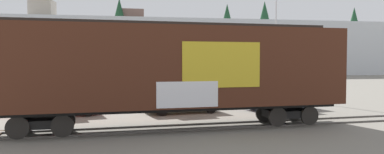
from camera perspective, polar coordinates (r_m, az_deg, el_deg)
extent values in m
plane|color=slate|center=(17.96, 1.14, -7.57)|extent=(260.00, 260.00, 0.00)
cube|color=#4C4742|center=(17.05, -2.11, -7.97)|extent=(59.88, 4.04, 0.08)
cube|color=#4C4742|center=(18.44, -3.11, -7.18)|extent=(59.88, 4.04, 0.08)
cube|color=#472316|center=(17.47, -2.65, 1.59)|extent=(16.09, 4.12, 3.56)
cube|color=#2D2823|center=(17.54, -2.66, 7.81)|extent=(15.12, 1.39, 0.24)
cube|color=gold|center=(16.44, 4.48, 1.83)|extent=(3.50, 0.26, 1.96)
cube|color=silver|center=(16.07, -0.64, -2.63)|extent=(2.66, 0.20, 1.10)
cube|color=black|center=(17.60, -2.64, -4.54)|extent=(15.68, 2.71, 0.20)
cube|color=black|center=(17.40, -21.39, -6.37)|extent=(2.19, 1.52, 0.36)
cylinder|color=black|center=(16.82, -24.57, -6.90)|extent=(0.93, 0.18, 0.92)
cylinder|color=black|center=(18.22, -23.80, -6.17)|extent=(0.93, 0.18, 0.92)
cylinder|color=black|center=(16.62, -18.74, -6.92)|extent=(0.93, 0.18, 0.92)
cylinder|color=black|center=(18.04, -18.42, -6.17)|extent=(0.93, 0.18, 0.92)
cube|color=black|center=(19.65, 13.87, -5.25)|extent=(2.19, 1.52, 0.36)
cylinder|color=black|center=(18.63, 12.63, -5.82)|extent=(0.93, 0.18, 0.92)
cylinder|color=black|center=(19.91, 10.71, -5.27)|extent=(0.93, 0.18, 0.92)
cylinder|color=black|center=(19.47, 17.09, -5.52)|extent=(0.93, 0.18, 0.92)
cylinder|color=black|center=(20.69, 14.98, -5.01)|extent=(0.93, 0.18, 0.92)
cylinder|color=silver|center=(32.64, 12.38, 5.24)|extent=(0.12, 0.12, 9.43)
cube|color=silver|center=(87.38, -8.61, 4.09)|extent=(153.04, 33.37, 11.06)
cube|color=brown|center=(77.82, -9.09, 9.12)|extent=(4.88, 4.16, 2.03)
cube|color=#9E9384|center=(79.08, -21.38, 9.35)|extent=(4.59, 4.65, 3.36)
cone|color=#193D23|center=(84.91, 10.76, 9.47)|extent=(2.37, 2.37, 4.74)
cone|color=#193D23|center=(78.25, 5.25, 9.59)|extent=(1.68, 1.68, 3.36)
cone|color=#193D23|center=(95.06, 23.00, 8.35)|extent=(2.01, 2.01, 4.02)
cone|color=#193D23|center=(75.62, -10.78, 10.02)|extent=(1.96, 1.96, 3.92)
cube|color=#B21E1E|center=(22.85, -19.39, -3.86)|extent=(4.87, 2.70, 0.68)
cube|color=#2D333D|center=(22.78, -19.53, -2.17)|extent=(2.77, 2.10, 0.67)
cylinder|color=black|center=(23.88, -15.73, -4.36)|extent=(0.67, 0.34, 0.64)
cylinder|color=black|center=(22.17, -15.19, -4.88)|extent=(0.67, 0.34, 0.64)
cylinder|color=black|center=(23.72, -23.28, -4.52)|extent=(0.67, 0.34, 0.64)
cylinder|color=black|center=(22.00, -23.34, -5.06)|extent=(0.67, 0.34, 0.64)
cube|color=#9E8966|center=(22.93, -1.53, -3.70)|extent=(4.70, 2.58, 0.67)
cube|color=#2D333D|center=(22.84, -1.77, -2.16)|extent=(2.39, 2.02, 0.58)
cylinder|color=black|center=(24.32, 1.17, -4.14)|extent=(0.67, 0.32, 0.64)
cylinder|color=black|center=(22.69, 2.83, -4.62)|extent=(0.67, 0.32, 0.64)
cylinder|color=black|center=(23.39, -5.76, -4.42)|extent=(0.67, 0.32, 0.64)
cylinder|color=black|center=(21.68, -4.56, -4.97)|extent=(0.67, 0.32, 0.64)
cube|color=navy|center=(25.11, 13.03, -3.18)|extent=(4.93, 2.69, 0.71)
cube|color=#2D333D|center=(24.98, 12.84, -1.63)|extent=(2.36, 1.97, 0.66)
cylinder|color=black|center=(26.75, 14.72, -3.61)|extent=(0.67, 0.35, 0.64)
cylinder|color=black|center=(25.47, 17.02, -3.94)|extent=(0.67, 0.35, 0.64)
cylinder|color=black|center=(24.94, 8.95, -4.00)|extent=(0.67, 0.35, 0.64)
cylinder|color=black|center=(23.56, 11.10, -4.40)|extent=(0.67, 0.35, 0.64)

